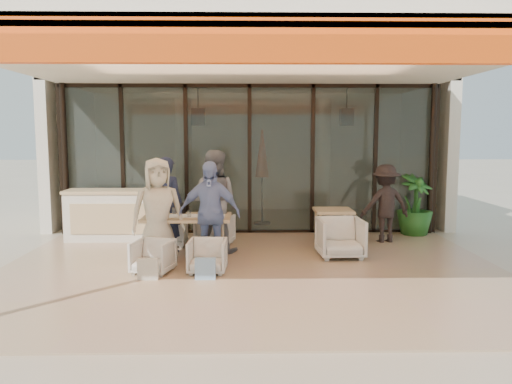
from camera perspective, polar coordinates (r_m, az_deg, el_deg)
ground at (r=7.96m, az=-0.61°, el=-9.00°), size 70.00×70.00×0.00m
terrace_floor at (r=7.96m, az=-0.61°, el=-8.97°), size 8.00×6.00×0.01m
terrace_structure at (r=7.49m, az=-0.62°, el=15.11°), size 8.00×6.00×3.40m
glass_storefront at (r=10.68m, az=-0.74°, el=3.69°), size 8.08×0.10×3.20m
interior_block at (r=12.99m, az=-0.77°, el=6.99°), size 9.05×3.62×3.52m
host_counter at (r=10.45m, az=-16.04°, el=-2.52°), size 1.85×0.65×1.04m
dining_table at (r=8.69m, az=-7.92°, el=-3.11°), size 1.50×0.90×0.93m
chair_far_left at (r=9.73m, az=-9.65°, el=-4.45°), size 0.58×0.54×0.58m
chair_far_right at (r=9.64m, az=-4.69°, el=-4.23°), size 0.78×0.75×0.67m
chair_near_left at (r=7.90m, az=-11.71°, el=-7.08°), size 0.68×0.65×0.58m
chair_near_right at (r=7.79m, az=-5.58°, el=-7.14°), size 0.60×0.57×0.59m
diner_navy at (r=9.15m, az=-10.18°, el=-1.46°), size 0.73×0.59×1.75m
diner_grey at (r=9.05m, az=-4.93°, el=-1.10°), size 1.01×0.84×1.87m
diner_cream at (r=8.27m, az=-11.17°, el=-2.27°), size 1.00×0.81×1.77m
diner_periwinkle at (r=8.17m, az=-5.35°, el=-2.46°), size 1.04×0.52×1.72m
tote_bag_cream at (r=7.55m, az=-12.25°, el=-8.68°), size 0.30×0.10×0.34m
tote_bag_blue at (r=7.44m, az=-5.81°, el=-8.81°), size 0.30×0.10×0.34m
side_table at (r=9.48m, az=8.81°, el=-2.60°), size 0.70×0.70×0.74m
side_chair at (r=8.80m, az=9.62°, el=-4.98°), size 0.79×0.74×0.78m
standing_woman at (r=10.15m, az=14.54°, el=-1.32°), size 1.10×0.75×1.56m
potted_palm at (r=11.09m, az=17.70°, el=-1.42°), size 1.01×1.01×1.31m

